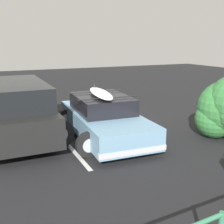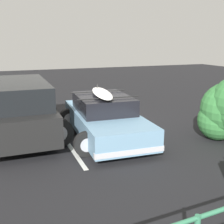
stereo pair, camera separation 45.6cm
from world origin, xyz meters
The scene contains 4 objects.
ground_plane centered at (0.00, 0.00, -0.01)m, with size 44.00×44.00×0.02m, color black.
parking_stripe centered at (1.40, 0.77, 0.00)m, with size 4.20×0.12×0.00m, color silver.
sedan_car centered at (0.16, 0.73, 0.62)m, with size 2.67×4.46×1.58m.
suv_car centered at (2.64, -0.25, 0.92)m, with size 2.79×4.69×1.77m.
Camera 2 is at (3.07, 8.73, 2.95)m, focal length 45.00 mm.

